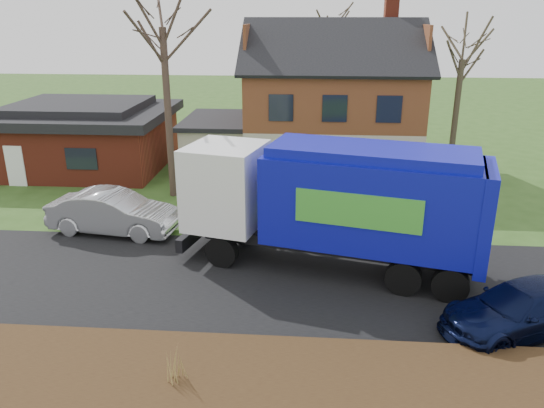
{
  "coord_description": "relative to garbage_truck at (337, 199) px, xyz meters",
  "views": [
    {
      "loc": [
        0.94,
        -15.54,
        8.38
      ],
      "look_at": [
        -0.44,
        2.5,
        1.82
      ],
      "focal_mm": 35.0,
      "sensor_mm": 36.0,
      "label": 1
    }
  ],
  "objects": [
    {
      "name": "road",
      "position": [
        -1.82,
        -1.19,
        -2.51
      ],
      "size": [
        80.0,
        7.0,
        0.02
      ],
      "primitive_type": "cube",
      "color": "black",
      "rests_on": "ground"
    },
    {
      "name": "navy_wagon",
      "position": [
        5.03,
        -3.52,
        -1.83
      ],
      "size": [
        5.13,
        3.72,
        1.38
      ],
      "primitive_type": "imported",
      "rotation": [
        0.0,
        0.0,
        -1.15
      ],
      "color": "black",
      "rests_on": "ground"
    },
    {
      "name": "silver_sedan",
      "position": [
        -8.72,
        2.5,
        -1.68
      ],
      "size": [
        5.35,
        2.49,
        1.7
      ],
      "primitive_type": "imported",
      "rotation": [
        0.0,
        0.0,
        1.43
      ],
      "color": "#AFB2B7",
      "rests_on": "ground"
    },
    {
      "name": "main_house",
      "position": [
        -0.33,
        12.72,
        1.51
      ],
      "size": [
        12.95,
        8.95,
        9.26
      ],
      "color": "beige",
      "rests_on": "ground"
    },
    {
      "name": "mulch_verge",
      "position": [
        -1.82,
        -6.49,
        -2.37
      ],
      "size": [
        80.0,
        3.5,
        0.3
      ],
      "primitive_type": "cube",
      "color": "black",
      "rests_on": "ground"
    },
    {
      "name": "garbage_truck",
      "position": [
        0.0,
        0.0,
        0.0
      ],
      "size": [
        10.57,
        5.14,
        4.38
      ],
      "rotation": [
        0.0,
        0.0,
        -0.25
      ],
      "color": "black",
      "rests_on": "ground"
    },
    {
      "name": "tree_front_east",
      "position": [
        6.08,
        9.62,
        4.79
      ],
      "size": [
        3.24,
        3.24,
        8.99
      ],
      "color": "#3F3526",
      "rests_on": "ground"
    },
    {
      "name": "ranch_house",
      "position": [
        -13.82,
        11.81,
        -0.71
      ],
      "size": [
        9.8,
        8.2,
        3.7
      ],
      "color": "maroon",
      "rests_on": "ground"
    },
    {
      "name": "ground",
      "position": [
        -1.82,
        -1.19,
        -2.52
      ],
      "size": [
        120.0,
        120.0,
        0.0
      ],
      "primitive_type": "plane",
      "color": "#2E4E1A",
      "rests_on": "ground"
    },
    {
      "name": "grass_clump_mid",
      "position": [
        -3.86,
        -6.71,
        -1.79
      ],
      "size": [
        0.31,
        0.25,
        0.86
      ],
      "color": "#9D8445",
      "rests_on": "mulch_verge"
    },
    {
      "name": "tree_back",
      "position": [
        0.4,
        20.64,
        6.04
      ],
      "size": [
        3.25,
        3.25,
        10.28
      ],
      "color": "#403426",
      "rests_on": "ground"
    }
  ]
}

